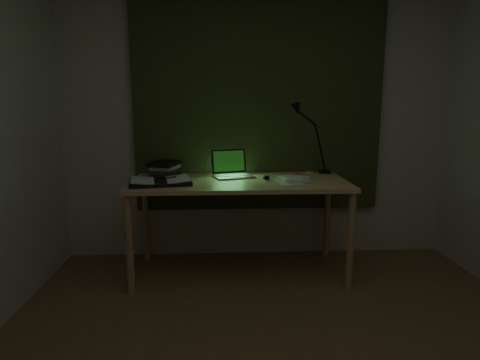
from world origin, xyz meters
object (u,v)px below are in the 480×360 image
object	(u,v)px
laptop	(233,164)
open_textbook	(160,181)
book_stack	(165,169)
loose_papers	(288,179)
desk	(239,227)
desk_lamp	(326,140)

from	to	relation	value
laptop	open_textbook	world-z (taller)	laptop
laptop	book_stack	world-z (taller)	laptop
laptop	loose_papers	world-z (taller)	laptop
desk	laptop	size ratio (longest dim) A/B	4.85
laptop	loose_papers	xyz separation A→B (m)	(0.44, -0.13, -0.11)
laptop	open_textbook	xyz separation A→B (m)	(-0.58, -0.24, -0.09)
laptop	loose_papers	bearing A→B (deg)	-32.59
open_textbook	loose_papers	xyz separation A→B (m)	(1.02, 0.11, -0.01)
laptop	open_textbook	size ratio (longest dim) A/B	0.77
desk	book_stack	distance (m)	0.80
open_textbook	laptop	bearing A→B (deg)	12.51
open_textbook	loose_papers	world-z (taller)	open_textbook
laptop	book_stack	distance (m)	0.58
book_stack	loose_papers	xyz separation A→B (m)	(1.02, -0.20, -0.06)
open_textbook	book_stack	bearing A→B (deg)	79.74
laptop	loose_papers	distance (m)	0.47
desk	open_textbook	bearing A→B (deg)	-170.78
book_stack	desk_lamp	size ratio (longest dim) A/B	0.42
book_stack	loose_papers	distance (m)	1.04
desk	laptop	xyz separation A→B (m)	(-0.04, 0.14, 0.51)
book_stack	loose_papers	size ratio (longest dim) A/B	0.75
book_stack	desk_lamp	distance (m)	1.42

